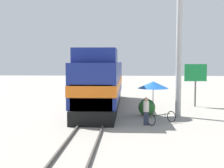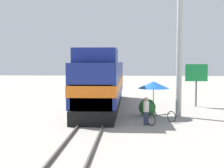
{
  "view_description": "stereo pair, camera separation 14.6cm",
  "coord_description": "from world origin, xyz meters",
  "px_view_note": "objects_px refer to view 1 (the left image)",
  "views": [
    {
      "loc": [
        2.16,
        -21.38,
        3.84
      ],
      "look_at": [
        1.2,
        -2.68,
        2.46
      ],
      "focal_mm": 50.0,
      "sensor_mm": 36.0,
      "label": 1
    },
    {
      "loc": [
        2.3,
        -21.37,
        3.84
      ],
      "look_at": [
        1.2,
        -2.68,
        2.46
      ],
      "focal_mm": 50.0,
      "sensor_mm": 36.0,
      "label": 2
    }
  ],
  "objects_px": {
    "person_bystander": "(146,110)",
    "bicycle": "(162,118)",
    "locomotive": "(101,84)",
    "utility_pole": "(179,35)",
    "billboard_sign": "(196,75)",
    "vendor_umbrella": "(153,85)"
  },
  "relations": [
    {
      "from": "person_bystander",
      "to": "bicycle",
      "type": "bearing_deg",
      "value": 20.36
    },
    {
      "from": "locomotive",
      "to": "bicycle",
      "type": "relative_size",
      "value": 8.68
    },
    {
      "from": "utility_pole",
      "to": "billboard_sign",
      "type": "distance_m",
      "value": 6.13
    },
    {
      "from": "utility_pole",
      "to": "person_bystander",
      "type": "distance_m",
      "value": 6.02
    },
    {
      "from": "utility_pole",
      "to": "vendor_umbrella",
      "type": "distance_m",
      "value": 3.8
    },
    {
      "from": "billboard_sign",
      "to": "bicycle",
      "type": "bearing_deg",
      "value": -115.63
    },
    {
      "from": "bicycle",
      "to": "locomotive",
      "type": "bearing_deg",
      "value": -5.28
    },
    {
      "from": "locomotive",
      "to": "billboard_sign",
      "type": "height_order",
      "value": "locomotive"
    },
    {
      "from": "billboard_sign",
      "to": "vendor_umbrella",
      "type": "bearing_deg",
      "value": -127.89
    },
    {
      "from": "billboard_sign",
      "to": "person_bystander",
      "type": "relative_size",
      "value": 2.13
    },
    {
      "from": "vendor_umbrella",
      "to": "person_bystander",
      "type": "bearing_deg",
      "value": -102.68
    },
    {
      "from": "person_bystander",
      "to": "bicycle",
      "type": "xyz_separation_m",
      "value": [
        0.97,
        0.36,
        -0.54
      ]
    },
    {
      "from": "utility_pole",
      "to": "bicycle",
      "type": "height_order",
      "value": "utility_pole"
    },
    {
      "from": "billboard_sign",
      "to": "person_bystander",
      "type": "distance_m",
      "value": 9.28
    },
    {
      "from": "locomotive",
      "to": "utility_pole",
      "type": "distance_m",
      "value": 7.58
    },
    {
      "from": "vendor_umbrella",
      "to": "person_bystander",
      "type": "distance_m",
      "value": 3.17
    },
    {
      "from": "locomotive",
      "to": "bicycle",
      "type": "bearing_deg",
      "value": -55.77
    },
    {
      "from": "person_bystander",
      "to": "utility_pole",
      "type": "bearing_deg",
      "value": 51.48
    },
    {
      "from": "bicycle",
      "to": "billboard_sign",
      "type": "bearing_deg",
      "value": -65.14
    },
    {
      "from": "locomotive",
      "to": "vendor_umbrella",
      "type": "xyz_separation_m",
      "value": [
        3.89,
        -3.75,
        0.21
      ]
    },
    {
      "from": "utility_pole",
      "to": "person_bystander",
      "type": "relative_size",
      "value": 6.56
    },
    {
      "from": "locomotive",
      "to": "vendor_umbrella",
      "type": "relative_size",
      "value": 6.48
    }
  ]
}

